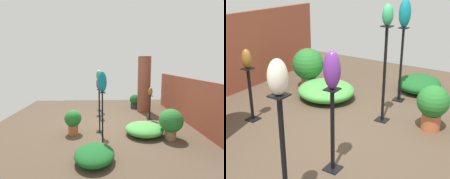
# 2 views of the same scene
# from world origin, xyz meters

# --- Properties ---
(ground_plane) EXTENTS (8.00, 8.00, 0.00)m
(ground_plane) POSITION_xyz_m (0.00, 0.00, 0.00)
(ground_plane) COLOR #4C3D2D
(brick_wall_back) EXTENTS (5.60, 0.12, 1.59)m
(brick_wall_back) POSITION_xyz_m (0.00, 2.75, 0.80)
(brick_wall_back) COLOR brown
(brick_wall_back) RESTS_ON ground
(brick_pillar) EXTENTS (0.54, 0.54, 2.39)m
(brick_pillar) POSITION_xyz_m (-1.55, 1.50, 1.19)
(brick_pillar) COLOR brown
(brick_pillar) RESTS_ON ground
(pedestal_jade) EXTENTS (0.20, 0.20, 1.59)m
(pedestal_jade) POSITION_xyz_m (0.68, -0.37, 0.74)
(pedestal_jade) COLOR black
(pedestal_jade) RESTS_ON ground
(pedestal_ivory) EXTENTS (0.20, 0.20, 1.32)m
(pedestal_ivory) POSITION_xyz_m (-1.79, -0.42, 0.61)
(pedestal_ivory) COLOR black
(pedestal_ivory) RESTS_ON ground
(pedestal_bronze) EXTENTS (0.20, 0.20, 0.91)m
(pedestal_bronze) POSITION_xyz_m (-0.46, 1.49, 0.41)
(pedestal_bronze) COLOR black
(pedestal_bronze) RESTS_ON ground
(pedestal_violet) EXTENTS (0.20, 0.20, 1.10)m
(pedestal_violet) POSITION_xyz_m (-0.92, -0.42, 0.50)
(pedestal_violet) COLOR black
(pedestal_violet) RESTS_ON ground
(pedestal_teal) EXTENTS (0.20, 0.20, 1.41)m
(pedestal_teal) POSITION_xyz_m (1.65, -0.28, 0.65)
(pedestal_teal) COLOR black
(pedestal_teal) RESTS_ON ground
(art_vase_jade) EXTENTS (0.17, 0.17, 0.32)m
(art_vase_jade) POSITION_xyz_m (0.68, -0.37, 1.75)
(art_vase_jade) COLOR #2D9356
(art_vase_jade) RESTS_ON pedestal_jade
(art_vase_ivory) EXTENTS (0.20, 0.18, 0.34)m
(art_vase_ivory) POSITION_xyz_m (-1.79, -0.42, 1.49)
(art_vase_ivory) COLOR beige
(art_vase_ivory) RESTS_ON pedestal_ivory
(art_vase_bronze) EXTENTS (0.15, 0.16, 0.31)m
(art_vase_bronze) POSITION_xyz_m (-0.46, 1.49, 1.07)
(art_vase_bronze) COLOR brown
(art_vase_bronze) RESTS_ON pedestal_bronze
(art_vase_violet) EXTENTS (0.20, 0.20, 0.45)m
(art_vase_violet) POSITION_xyz_m (-0.92, -0.42, 1.32)
(art_vase_violet) COLOR #6B2D8C
(art_vase_violet) RESTS_ON pedestal_violet
(art_vase_teal) EXTENTS (0.20, 0.22, 0.51)m
(art_vase_teal) POSITION_xyz_m (1.65, -0.28, 1.67)
(art_vase_teal) COLOR #0F727A
(art_vase_teal) RESTS_ON pedestal_teal
(potted_plant_front_left) EXTENTS (0.48, 0.48, 0.65)m
(potted_plant_front_left) POSITION_xyz_m (-2.18, 1.23, 0.34)
(potted_plant_front_left) COLOR #2D2D33
(potted_plant_front_left) RESTS_ON ground
(potted_plant_front_right) EXTENTS (0.50, 0.50, 0.74)m
(potted_plant_front_right) POSITION_xyz_m (0.78, -1.16, 0.43)
(potted_plant_front_right) COLOR #B25B38
(potted_plant_front_right) RESTS_ON ground
(potted_plant_back_center) EXTENTS (0.66, 0.66, 0.86)m
(potted_plant_back_center) POSITION_xyz_m (1.26, 1.62, 0.50)
(potted_plant_back_center) COLOR #936B4C
(potted_plant_back_center) RESTS_ON ground
(foliage_bed_east) EXTENTS (1.07, 1.13, 0.35)m
(foliage_bed_east) POSITION_xyz_m (0.95, 0.95, 0.18)
(foliage_bed_east) COLOR #479942
(foliage_bed_east) RESTS_ON ground
(foliage_bed_west) EXTENTS (0.96, 0.87, 0.34)m
(foliage_bed_west) POSITION_xyz_m (2.32, -0.45, 0.17)
(foliage_bed_west) COLOR #195923
(foliage_bed_west) RESTS_ON ground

